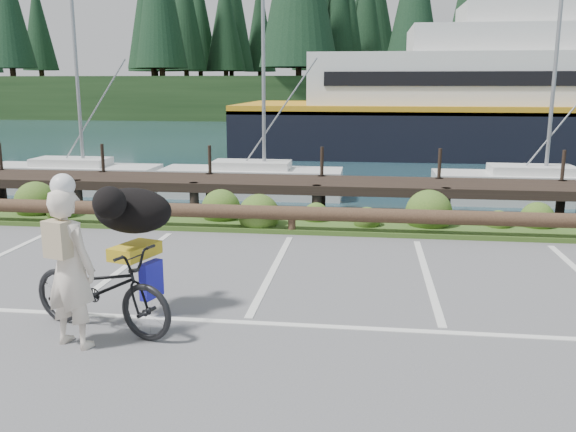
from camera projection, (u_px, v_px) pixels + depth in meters
The scene contains 7 objects.
ground at pixel (252, 312), 8.56m from camera, with size 72.00×72.00×0.00m, color #575759.
harbor_backdrop at pixel (360, 107), 84.53m from camera, with size 170.00×160.00×30.00m.
vegetation_strip at pixel (296, 224), 13.68m from camera, with size 34.00×1.60×0.10m, color #3D5B21.
log_rail at pixel (292, 234), 13.02m from camera, with size 32.00×0.30×0.60m, color #443021, non-canonical shape.
bicycle at pixel (101, 288), 7.81m from camera, with size 0.76×2.18×1.14m, color black.
cyclist at pixel (69, 268), 7.28m from camera, with size 0.72×0.47×1.96m, color beige.
dog at pixel (133, 211), 8.24m from camera, with size 1.08×0.53×0.63m, color black.
Camera 1 is at (1.55, -7.94, 3.14)m, focal length 38.00 mm.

